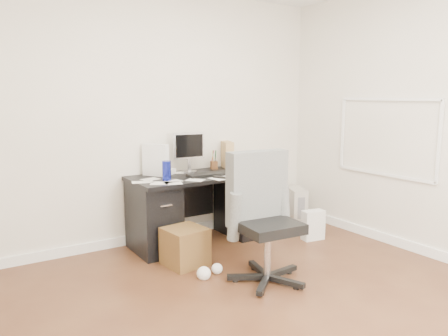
# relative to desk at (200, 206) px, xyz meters

# --- Properties ---
(ground) EXTENTS (4.00, 4.00, 0.00)m
(ground) POSITION_rel_desk_xyz_m (-0.30, -1.65, -0.40)
(ground) COLOR #442315
(ground) RESTS_ON ground
(room_shell) EXTENTS (4.02, 4.02, 2.71)m
(room_shell) POSITION_rel_desk_xyz_m (-0.27, -1.62, 1.26)
(room_shell) COLOR beige
(room_shell) RESTS_ON ground
(desk) EXTENTS (1.50, 0.70, 0.75)m
(desk) POSITION_rel_desk_xyz_m (0.00, 0.00, 0.00)
(desk) COLOR black
(desk) RESTS_ON ground
(loose_papers) EXTENTS (1.10, 0.60, 0.00)m
(loose_papers) POSITION_rel_desk_xyz_m (-0.20, -0.05, 0.35)
(loose_papers) COLOR white
(loose_papers) RESTS_ON desk
(lcd_monitor) EXTENTS (0.38, 0.24, 0.45)m
(lcd_monitor) POSITION_rel_desk_xyz_m (-0.04, 0.18, 0.58)
(lcd_monitor) COLOR #BBBBC0
(lcd_monitor) RESTS_ON desk
(keyboard) EXTENTS (0.50, 0.21, 0.03)m
(keyboard) POSITION_rel_desk_xyz_m (0.05, -0.12, 0.36)
(keyboard) COLOR black
(keyboard) RESTS_ON desk
(computer_mouse) EXTENTS (0.08, 0.08, 0.06)m
(computer_mouse) POSITION_rel_desk_xyz_m (0.35, -0.07, 0.38)
(computer_mouse) COLOR #BBBBC0
(computer_mouse) RESTS_ON desk
(travel_mug) EXTENTS (0.09, 0.09, 0.20)m
(travel_mug) POSITION_rel_desk_xyz_m (-0.44, -0.11, 0.45)
(travel_mug) COLOR #151E96
(travel_mug) RESTS_ON desk
(white_binder) EXTENTS (0.27, 0.32, 0.34)m
(white_binder) POSITION_rel_desk_xyz_m (-0.43, 0.18, 0.52)
(white_binder) COLOR white
(white_binder) RESTS_ON desk
(magazine_file) EXTENTS (0.20, 0.29, 0.31)m
(magazine_file) POSITION_rel_desk_xyz_m (0.50, 0.24, 0.50)
(magazine_file) COLOR tan
(magazine_file) RESTS_ON desk
(pen_cup) EXTENTS (0.11, 0.11, 0.22)m
(pen_cup) POSITION_rel_desk_xyz_m (0.32, 0.23, 0.46)
(pen_cup) COLOR #552A18
(pen_cup) RESTS_ON desk
(yellow_book) EXTENTS (0.27, 0.30, 0.04)m
(yellow_book) POSITION_rel_desk_xyz_m (0.62, -0.12, 0.37)
(yellow_book) COLOR yellow
(yellow_book) RESTS_ON desk
(paper_remote) EXTENTS (0.28, 0.24, 0.02)m
(paper_remote) POSITION_rel_desk_xyz_m (0.09, -0.30, 0.36)
(paper_remote) COLOR white
(paper_remote) RESTS_ON desk
(office_chair) EXTENTS (0.68, 0.68, 1.12)m
(office_chair) POSITION_rel_desk_xyz_m (-0.03, -1.22, 0.16)
(office_chair) COLOR #4C4E4C
(office_chair) RESTS_ON ground
(pc_tower) EXTENTS (0.33, 0.45, 0.41)m
(pc_tower) POSITION_rel_desk_xyz_m (1.47, 0.09, -0.19)
(pc_tower) COLOR #ACA79B
(pc_tower) RESTS_ON ground
(shopping_bag) EXTENTS (0.27, 0.21, 0.33)m
(shopping_bag) POSITION_rel_desk_xyz_m (1.09, -0.62, -0.23)
(shopping_bag) COLOR white
(shopping_bag) RESTS_ON ground
(wicker_basket) EXTENTS (0.40, 0.40, 0.36)m
(wicker_basket) POSITION_rel_desk_xyz_m (-0.45, -0.50, -0.22)
(wicker_basket) COLOR #523018
(wicker_basket) RESTS_ON ground
(desk_printer) EXTENTS (0.40, 0.35, 0.20)m
(desk_printer) POSITION_rel_desk_xyz_m (-0.31, 0.16, -0.30)
(desk_printer) COLOR slate
(desk_printer) RESTS_ON ground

